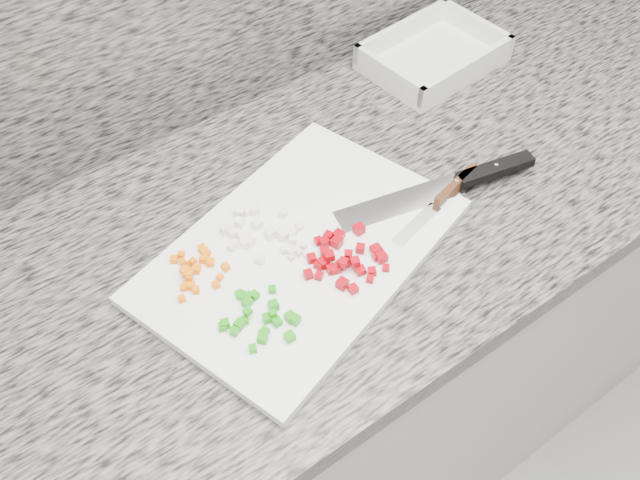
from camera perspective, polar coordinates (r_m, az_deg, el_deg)
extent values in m
cube|color=beige|center=(1.47, 0.11, -10.13)|extent=(3.92, 0.62, 0.86)
cube|color=#68635C|center=(1.11, 0.14, 1.65)|extent=(3.96, 0.64, 0.04)
cube|color=white|center=(1.03, -1.55, -0.81)|extent=(0.53, 0.42, 0.02)
cube|color=orange|center=(1.03, -9.41, -0.67)|extent=(0.01, 0.01, 0.01)
cube|color=orange|center=(1.00, -7.57, -2.15)|extent=(0.01, 0.01, 0.01)
cube|color=orange|center=(1.00, -10.76, -2.45)|extent=(0.01, 0.01, 0.01)
cube|color=orange|center=(1.01, -8.77, -1.74)|extent=(0.02, 0.02, 0.01)
cube|color=orange|center=(0.99, -10.23, -3.61)|extent=(0.01, 0.01, 0.01)
cube|color=orange|center=(1.01, -10.14, -1.66)|extent=(0.01, 0.01, 0.01)
cube|color=orange|center=(1.03, -11.62, -1.51)|extent=(0.01, 0.01, 0.01)
cube|color=orange|center=(0.99, -9.90, -3.96)|extent=(0.01, 0.01, 0.01)
cube|color=orange|center=(0.99, -10.70, -3.59)|extent=(0.01, 0.01, 0.01)
cube|color=orange|center=(0.99, -8.32, -3.55)|extent=(0.01, 0.01, 0.01)
cube|color=orange|center=(1.01, -9.90, -2.29)|extent=(0.02, 0.02, 0.01)
cube|color=orange|center=(0.99, -10.46, -2.64)|extent=(0.02, 0.02, 0.01)
cube|color=orange|center=(1.02, -10.95, -1.73)|extent=(0.01, 0.01, 0.01)
cube|color=orange|center=(1.03, -11.05, -1.15)|extent=(0.01, 0.01, 0.01)
cube|color=orange|center=(0.99, -10.89, -3.75)|extent=(0.01, 0.01, 0.01)
cube|color=orange|center=(0.98, -11.00, -4.63)|extent=(0.01, 0.01, 0.01)
cube|color=orange|center=(1.02, -10.29, -1.87)|extent=(0.01, 0.01, 0.01)
cube|color=orange|center=(1.03, -9.21, -0.91)|extent=(0.01, 0.01, 0.01)
cube|color=orange|center=(1.02, -9.11, -1.05)|extent=(0.01, 0.01, 0.01)
cube|color=orange|center=(0.99, -10.41, -2.93)|extent=(0.01, 0.01, 0.01)
cube|color=orange|center=(1.02, -9.31, -1.52)|extent=(0.01, 0.01, 0.01)
cube|color=orange|center=(1.00, -8.01, -2.94)|extent=(0.01, 0.01, 0.01)
cube|color=white|center=(1.07, -6.46, 2.24)|extent=(0.02, 0.02, 0.01)
cube|color=white|center=(1.05, -5.05, 1.30)|extent=(0.01, 0.01, 0.01)
cube|color=white|center=(1.01, -4.83, -1.50)|extent=(0.02, 0.02, 0.01)
cube|color=white|center=(1.07, -5.85, 2.31)|extent=(0.01, 0.01, 0.01)
cube|color=white|center=(1.03, -2.32, 0.54)|extent=(0.02, 0.02, 0.01)
cube|color=white|center=(1.07, -5.25, 2.44)|extent=(0.02, 0.02, 0.01)
cube|color=white|center=(1.04, -1.67, 1.07)|extent=(0.01, 0.01, 0.01)
cube|color=white|center=(1.04, -4.00, 0.54)|extent=(0.02, 0.02, 0.01)
cube|color=white|center=(1.01, -2.26, -0.90)|extent=(0.01, 0.01, 0.01)
cube|color=white|center=(1.03, -6.07, -0.25)|extent=(0.02, 0.02, 0.01)
cube|color=white|center=(1.06, -2.96, 2.23)|extent=(0.02, 0.02, 0.01)
cube|color=white|center=(1.03, -2.19, 0.05)|extent=(0.02, 0.02, 0.01)
cube|color=white|center=(1.05, -6.47, 1.44)|extent=(0.02, 0.02, 0.01)
cube|color=white|center=(1.03, -7.05, -0.50)|extent=(0.01, 0.01, 0.01)
cube|color=white|center=(1.04, -5.84, 0.35)|extent=(0.02, 0.02, 0.01)
cube|color=white|center=(1.05, -7.53, 0.91)|extent=(0.02, 0.02, 0.01)
cube|color=white|center=(1.04, -6.23, 0.28)|extent=(0.01, 0.01, 0.01)
cube|color=white|center=(1.03, -5.69, -0.06)|extent=(0.02, 0.02, 0.01)
cube|color=white|center=(1.04, -2.66, 0.96)|extent=(0.01, 0.01, 0.01)
cube|color=white|center=(1.04, -2.85, 1.03)|extent=(0.01, 0.01, 0.01)
cube|color=white|center=(1.03, -2.98, 0.44)|extent=(0.02, 0.02, 0.01)
cube|color=white|center=(1.04, -6.96, 0.54)|extent=(0.01, 0.01, 0.01)
cube|color=#1D980D|center=(0.95, -7.61, -6.66)|extent=(0.01, 0.01, 0.01)
cube|color=#1D980D|center=(0.97, -6.49, -4.30)|extent=(0.01, 0.01, 0.01)
cube|color=#1D980D|center=(0.95, -5.82, -5.71)|extent=(0.01, 0.01, 0.01)
cube|color=#1D980D|center=(0.96, -3.74, -5.25)|extent=(0.02, 0.02, 0.01)
cube|color=#1D980D|center=(0.94, -2.08, -6.41)|extent=(0.01, 0.01, 0.01)
cube|color=#1D980D|center=(0.97, -3.84, -3.95)|extent=(0.01, 0.01, 0.01)
cube|color=#1D980D|center=(0.95, -7.80, -6.89)|extent=(0.01, 0.01, 0.01)
cube|color=#1D980D|center=(0.94, -2.00, -6.36)|extent=(0.02, 0.02, 0.01)
cube|color=#1D980D|center=(0.95, -6.08, -6.42)|extent=(0.01, 0.01, 0.01)
cube|color=#1D980D|center=(0.92, -5.40, -8.64)|extent=(0.01, 0.01, 0.01)
cube|color=#1D980D|center=(0.97, -6.27, -4.41)|extent=(0.02, 0.02, 0.01)
cube|color=#1D980D|center=(0.97, -5.66, -4.48)|extent=(0.01, 0.01, 0.01)
cube|color=#1D980D|center=(0.94, -3.47, -6.54)|extent=(0.01, 0.01, 0.01)
cube|color=#1D980D|center=(0.93, -2.45, -7.72)|extent=(0.01, 0.01, 0.01)
cube|color=#1D980D|center=(0.96, -5.86, -4.98)|extent=(0.02, 0.02, 0.01)
cube|color=#1D980D|center=(0.94, -6.86, -7.26)|extent=(0.01, 0.01, 0.01)
cube|color=#1D980D|center=(0.94, -6.47, -6.69)|extent=(0.02, 0.02, 0.01)
cube|color=#1D980D|center=(0.95, -2.39, -6.16)|extent=(0.01, 0.01, 0.01)
cube|color=#1D980D|center=(0.94, -3.79, -5.88)|extent=(0.01, 0.01, 0.01)
cube|color=#1D980D|center=(0.94, -4.48, -7.31)|extent=(0.01, 0.01, 0.01)
cube|color=#1D980D|center=(0.93, -4.62, -7.83)|extent=(0.02, 0.02, 0.01)
cube|color=#1D980D|center=(0.95, -4.25, -6.26)|extent=(0.01, 0.01, 0.01)
cube|color=#1D980D|center=(0.97, -5.27, -4.43)|extent=(0.01, 0.01, 0.01)
cube|color=#A3020B|center=(1.00, 2.02, -1.90)|extent=(0.01, 0.01, 0.01)
cube|color=#A3020B|center=(1.03, 0.68, 0.35)|extent=(0.02, 0.02, 0.01)
cube|color=#A3020B|center=(1.04, 3.13, 0.88)|extent=(0.01, 0.01, 0.01)
cube|color=#A3020B|center=(0.99, 3.25, -2.43)|extent=(0.02, 0.02, 0.01)
cube|color=#A3020B|center=(1.02, 3.25, -0.68)|extent=(0.02, 0.02, 0.01)
cube|color=#A3020B|center=(1.01, 4.95, -1.38)|extent=(0.02, 0.02, 0.01)
cube|color=#A3020B|center=(1.00, -0.06, -1.98)|extent=(0.02, 0.02, 0.01)
cube|color=#A3020B|center=(0.97, 2.66, -3.92)|extent=(0.01, 0.01, 0.01)
cube|color=#A3020B|center=(0.99, 2.81, -1.75)|extent=(0.02, 0.02, 0.01)
cube|color=#A3020B|center=(1.03, -0.15, -0.08)|extent=(0.01, 0.01, 0.01)
cube|color=#A3020B|center=(1.02, 1.35, -0.19)|extent=(0.02, 0.02, 0.01)
cube|color=#A3020B|center=(1.02, 4.50, -0.76)|extent=(0.02, 0.02, 0.01)
cube|color=#A3020B|center=(0.99, 4.18, -2.53)|extent=(0.02, 0.02, 0.01)
cube|color=#A3020B|center=(0.99, 1.20, -2.31)|extent=(0.02, 0.02, 0.01)
cube|color=#A3020B|center=(1.00, 2.28, -1.16)|extent=(0.02, 0.02, 0.01)
cube|color=#A3020B|center=(0.99, -0.96, -2.75)|extent=(0.01, 0.01, 0.01)
cube|color=#A3020B|center=(1.01, 4.57, -1.25)|extent=(0.01, 0.01, 0.01)
cube|color=#A3020B|center=(1.03, 1.50, 0.43)|extent=(0.02, 0.02, 0.01)
cube|color=#A3020B|center=(1.00, 0.25, -1.81)|extent=(0.02, 0.02, 0.01)
cube|color=#A3020B|center=(0.99, 0.74, -1.26)|extent=(0.02, 0.02, 0.01)
cube|color=#A3020B|center=(1.00, 5.30, -2.22)|extent=(0.01, 0.01, 0.01)
cube|color=#A3020B|center=(0.98, 1.80, -3.51)|extent=(0.02, 0.02, 0.01)
cube|color=#A3020B|center=(1.00, 1.73, -1.91)|extent=(0.01, 0.01, 0.01)
cube|color=#A3020B|center=(1.00, -0.68, -1.48)|extent=(0.02, 0.02, 0.01)
cube|color=#A3020B|center=(0.99, -0.08, -2.88)|extent=(0.01, 0.01, 0.01)
cube|color=#A3020B|center=(1.02, 0.31, -0.16)|extent=(0.01, 0.01, 0.01)
cube|color=#A3020B|center=(0.99, 4.03, -3.12)|extent=(0.01, 0.01, 0.01)
cube|color=#A3020B|center=(0.99, 1.86, -1.83)|extent=(0.02, 0.02, 0.01)
cube|color=#A3020B|center=(1.01, 0.39, -0.98)|extent=(0.02, 0.02, 0.01)
cube|color=#A3020B|center=(0.99, 0.88, -2.34)|extent=(0.01, 0.01, 0.01)
cube|color=beige|center=(1.02, -2.88, -0.80)|extent=(0.01, 0.01, 0.01)
cube|color=beige|center=(1.01, -1.67, -1.01)|extent=(0.01, 0.01, 0.01)
cube|color=beige|center=(1.02, -1.32, -0.46)|extent=(0.01, 0.01, 0.01)
cube|color=beige|center=(1.02, -2.10, -0.70)|extent=(0.01, 0.01, 0.01)
cube|color=beige|center=(1.01, -0.64, -1.39)|extent=(0.01, 0.01, 0.01)
cube|color=beige|center=(1.01, -2.32, -1.42)|extent=(0.01, 0.01, 0.01)
cube|color=beige|center=(1.01, -1.06, -1.28)|extent=(0.01, 0.01, 0.01)
cube|color=beige|center=(1.01, -0.73, -1.18)|extent=(0.01, 0.01, 0.01)
cube|color=white|center=(1.09, 6.38, 2.94)|extent=(0.21, 0.09, 0.00)
cube|color=black|center=(1.16, 13.83, 5.51)|extent=(0.13, 0.05, 0.02)
cylinder|color=white|center=(1.15, 13.91, 5.83)|extent=(0.01, 0.01, 0.00)
cube|color=white|center=(1.06, 7.72, 1.22)|extent=(0.10, 0.04, 0.00)
cube|color=#4E2413|center=(1.12, 10.80, 4.34)|extent=(0.10, 0.03, 0.02)
cylinder|color=white|center=(1.11, 10.86, 4.66)|extent=(0.01, 0.01, 0.00)
cube|color=silver|center=(1.39, 8.98, 13.93)|extent=(0.26, 0.20, 0.01)
cube|color=silver|center=(1.42, 6.61, 16.30)|extent=(0.24, 0.03, 0.04)
cube|color=silver|center=(1.33, 11.73, 13.15)|extent=(0.24, 0.03, 0.04)
cube|color=silver|center=(1.45, 12.35, 16.35)|extent=(0.03, 0.18, 0.04)
cube|color=silver|center=(1.30, 5.54, 12.99)|extent=(0.03, 0.18, 0.04)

